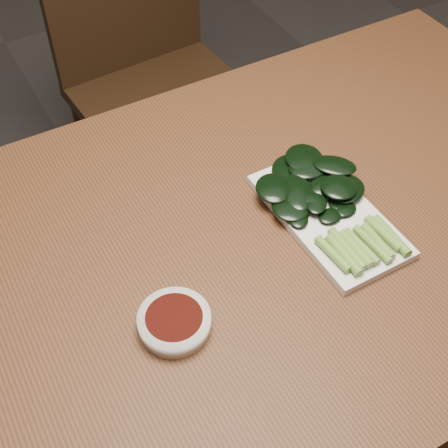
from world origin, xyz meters
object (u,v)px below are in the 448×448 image
gai_lan (318,195)px  table (244,266)px  serving_plate (328,215)px  chair_far (153,73)px  sauce_bowl (174,322)px

gai_lan → table: bearing=-179.1°
serving_plate → gai_lan: 0.04m
chair_far → serving_plate: chair_far is taller
chair_far → serving_plate: bearing=-98.0°
table → sauce_bowl: bearing=-151.3°
chair_far → sauce_bowl: (-0.37, -0.92, 0.28)m
chair_far → gai_lan: size_ratio=3.07×
sauce_bowl → chair_far: bearing=68.0°
sauce_bowl → gai_lan: bearing=17.2°
sauce_bowl → serving_plate: size_ratio=0.37×
table → chair_far: chair_far is taller
chair_far → gai_lan: bearing=-98.1°
table → serving_plate: 0.16m
table → chair_far: bearing=76.3°
sauce_bowl → serving_plate: 0.31m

